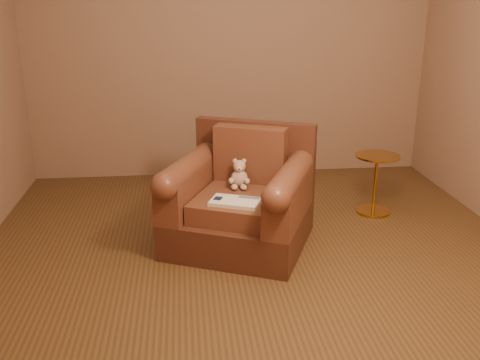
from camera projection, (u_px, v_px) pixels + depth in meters
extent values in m
plane|color=brown|center=(256.00, 259.00, 3.80)|extent=(4.00, 4.00, 0.00)
cube|color=#94715B|center=(230.00, 42.00, 5.24)|extent=(4.00, 0.02, 2.70)
cube|color=#94715B|center=(359.00, 156.00, 1.48)|extent=(4.00, 0.02, 2.70)
cube|color=#4B2719|center=(239.00, 227.00, 3.99)|extent=(1.24, 1.21, 0.27)
cube|color=#4B2719|center=(255.00, 158.00, 4.22)|extent=(0.91, 0.47, 0.59)
cube|color=brown|center=(237.00, 204.00, 3.88)|extent=(0.78, 0.83, 0.14)
cube|color=brown|center=(250.00, 154.00, 4.09)|extent=(0.57, 0.36, 0.43)
cube|color=brown|center=(188.00, 188.00, 3.97)|extent=(0.50, 0.82, 0.31)
cube|color=brown|center=(289.00, 199.00, 3.75)|extent=(0.50, 0.82, 0.31)
cylinder|color=brown|center=(188.00, 169.00, 3.92)|extent=(0.50, 0.82, 0.19)
cylinder|color=brown|center=(290.00, 179.00, 3.70)|extent=(0.50, 0.82, 0.19)
ellipsoid|color=tan|center=(239.00, 179.00, 4.02)|extent=(0.13, 0.11, 0.13)
sphere|color=tan|center=(239.00, 166.00, 3.99)|extent=(0.09, 0.09, 0.09)
ellipsoid|color=tan|center=(235.00, 161.00, 3.99)|extent=(0.04, 0.02, 0.04)
ellipsoid|color=tan|center=(244.00, 161.00, 3.98)|extent=(0.04, 0.02, 0.04)
ellipsoid|color=beige|center=(239.00, 169.00, 3.95)|extent=(0.04, 0.03, 0.04)
sphere|color=black|center=(239.00, 169.00, 3.94)|extent=(0.01, 0.01, 0.01)
ellipsoid|color=tan|center=(231.00, 181.00, 3.97)|extent=(0.04, 0.08, 0.04)
ellipsoid|color=tan|center=(247.00, 181.00, 3.96)|extent=(0.04, 0.08, 0.04)
ellipsoid|color=tan|center=(234.00, 187.00, 3.96)|extent=(0.05, 0.08, 0.04)
ellipsoid|color=tan|center=(244.00, 187.00, 3.95)|extent=(0.05, 0.08, 0.04)
cube|color=beige|center=(235.00, 202.00, 3.69)|extent=(0.39, 0.31, 0.02)
cube|color=white|center=(223.00, 199.00, 3.71)|extent=(0.23, 0.25, 0.00)
cube|color=white|center=(247.00, 201.00, 3.67)|extent=(0.23, 0.25, 0.00)
cube|color=beige|center=(235.00, 200.00, 3.69)|extent=(0.08, 0.19, 0.00)
cube|color=#0F1638|center=(218.00, 198.00, 3.72)|extent=(0.08, 0.09, 0.00)
cube|color=slate|center=(249.00, 198.00, 3.73)|extent=(0.16, 0.09, 0.00)
cylinder|color=#BC8F33|center=(373.00, 211.00, 4.62)|extent=(0.29, 0.29, 0.02)
cylinder|color=#BC8F33|center=(375.00, 184.00, 4.54)|extent=(0.03, 0.03, 0.48)
cylinder|color=#BC8F33|center=(378.00, 156.00, 4.46)|extent=(0.37, 0.37, 0.02)
cylinder|color=#BC8F33|center=(377.00, 157.00, 4.46)|extent=(0.03, 0.03, 0.02)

